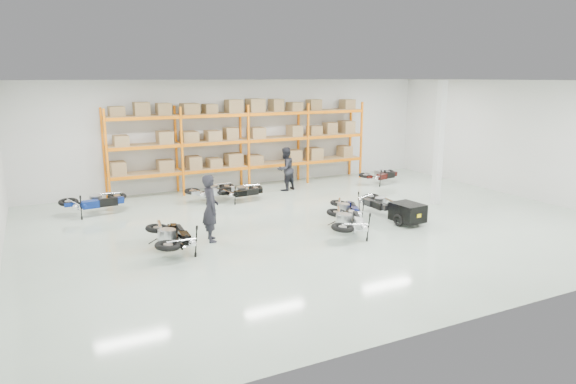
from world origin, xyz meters
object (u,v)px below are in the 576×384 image
moto_blue_centre (347,206)px  moto_back_b (212,187)px  moto_silver_left (348,216)px  trailer (408,213)px  person_back (285,169)px  moto_back_d (380,172)px  moto_back_a (94,198)px  moto_black_far_left (171,232)px  moto_touring_right (378,199)px  moto_back_c (242,188)px  person_left (211,208)px

moto_blue_centre → moto_back_b: size_ratio=0.96×
moto_silver_left → trailer: bearing=-150.8°
person_back → trailer: bearing=78.6°
trailer → moto_back_d: 6.41m
moto_back_a → moto_back_b: size_ratio=1.10×
moto_black_far_left → moto_touring_right: (7.38, 0.92, -0.09)m
moto_back_a → moto_touring_right: bearing=-120.3°
moto_back_c → trailer: bearing=-147.8°
moto_blue_centre → person_left: size_ratio=0.87×
moto_black_far_left → moto_back_d: (10.47, 4.94, -0.07)m
moto_black_far_left → person_back: 8.35m
moto_silver_left → moto_black_far_left: 5.11m
moto_back_b → trailer: bearing=-151.4°
moto_blue_centre → trailer: 1.95m
moto_silver_left → moto_back_b: 6.34m
moto_back_c → person_left: 4.87m
moto_black_far_left → moto_back_c: moto_black_far_left is taller
moto_blue_centre → moto_touring_right: moto_blue_centre is taller
moto_back_a → moto_back_d: bearing=-95.6°
moto_back_a → moto_back_b: moto_back_a is taller
moto_back_b → moto_silver_left: bearing=-169.0°
trailer → moto_blue_centre: bearing=135.1°
person_back → moto_silver_left: bearing=57.7°
trailer → moto_back_c: 6.41m
trailer → person_left: person_left is taller
trailer → moto_back_d: moto_back_d is taller
moto_black_far_left → person_back: bearing=-134.1°
moto_back_b → person_back: bearing=-91.1°
moto_touring_right → moto_back_c: 5.16m
moto_back_c → person_back: bearing=-68.9°
moto_blue_centre → moto_back_d: size_ratio=0.99×
moto_black_far_left → moto_touring_right: 7.44m
trailer → moto_silver_left: bearing=177.9°
moto_black_far_left → moto_touring_right: size_ratio=1.18×
moto_back_a → person_left: bearing=-154.6°
person_back → moto_back_c: bearing=0.1°
moto_blue_centre → moto_back_d: moto_back_d is taller
moto_black_far_left → moto_back_c: (3.84, 4.67, -0.10)m
moto_blue_centre → trailer: bearing=167.4°
moto_touring_right → trailer: size_ratio=0.99×
moto_black_far_left → person_left: bearing=-153.2°
moto_silver_left → moto_back_d: (5.43, 5.73, -0.07)m
moto_back_a → moto_back_c: moto_back_a is taller
moto_blue_centre → moto_black_far_left: (-5.89, -0.57, 0.08)m
moto_touring_right → moto_back_c: size_ratio=1.03×
moto_silver_left → moto_black_far_left: bearing=17.2°
moto_black_far_left → moto_back_a: (-1.36, 5.12, -0.01)m
moto_silver_left → moto_back_d: bearing=-107.2°
moto_touring_right → moto_back_a: bearing=156.1°
moto_blue_centre → moto_black_far_left: 5.92m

